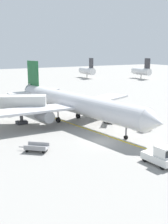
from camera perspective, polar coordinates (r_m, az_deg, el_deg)
ground_plane at (r=37.43m, az=3.53°, el=-6.22°), size 300.00×300.00×0.00m
taxi_line_yellow at (r=42.25m, az=1.61°, el=-3.93°), size 14.24×78.83×0.01m
airliner at (r=46.37m, az=-2.28°, el=1.95°), size 28.17×35.22×10.10m
jet_bridge at (r=47.05m, az=-16.98°, el=1.70°), size 12.71×7.83×4.85m
pushback_tug at (r=31.02m, az=15.76°, el=-8.90°), size 2.18×3.74×2.20m
baggage_tug_near_wing at (r=43.30m, az=12.61°, el=-2.55°), size 1.75×2.61×2.10m
belt_loader_forward_hold at (r=48.52m, az=9.06°, el=-0.91°), size 2.04×5.14×2.59m
belt_loader_aft_hold at (r=47.56m, az=5.32°, el=-1.08°), size 3.91×4.80×2.59m
baggage_cart_loaded at (r=34.28m, az=-9.96°, el=-7.40°), size 3.39×3.04×0.94m
ground_crew_marshaller at (r=44.73m, az=9.81°, el=-1.95°), size 0.36×0.24×1.70m
safety_cone_nose_right at (r=54.29m, az=10.67°, el=-0.09°), size 0.36×0.36×0.44m
distant_aircraft_mid_right at (r=121.42m, az=0.67°, el=8.72°), size 3.00×10.10×8.80m
distant_aircraft_far_right at (r=121.05m, az=12.02°, el=8.42°), size 3.00×10.10×8.80m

